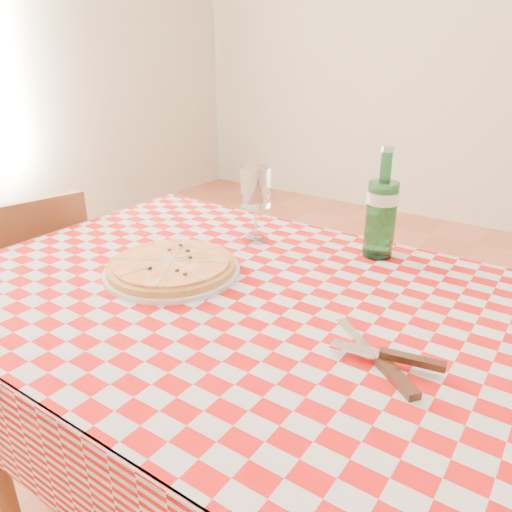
# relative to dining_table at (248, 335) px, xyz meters

# --- Properties ---
(dining_table) EXTENTS (1.20, 0.80, 0.75)m
(dining_table) POSITION_rel_dining_table_xyz_m (0.00, 0.00, 0.00)
(dining_table) COLOR brown
(dining_table) RESTS_ON ground
(tablecloth) EXTENTS (1.30, 0.90, 0.01)m
(tablecloth) POSITION_rel_dining_table_xyz_m (0.00, 0.00, 0.09)
(tablecloth) COLOR #B50D0B
(tablecloth) RESTS_ON dining_table
(chair_far) EXTENTS (0.45, 0.45, 0.82)m
(chair_far) POSITION_rel_dining_table_xyz_m (-0.87, 0.00, -0.19)
(chair_far) COLOR brown
(chair_far) RESTS_ON ground
(pizza_plate) EXTENTS (0.38, 0.38, 0.04)m
(pizza_plate) POSITION_rel_dining_table_xyz_m (-0.20, -0.01, 0.12)
(pizza_plate) COLOR #BB863E
(pizza_plate) RESTS_ON tablecloth
(water_bottle) EXTENTS (0.10, 0.10, 0.27)m
(water_bottle) POSITION_rel_dining_table_xyz_m (0.14, 0.35, 0.23)
(water_bottle) COLOR #19642A
(water_bottle) RESTS_ON tablecloth
(wine_glass) EXTENTS (0.10, 0.10, 0.20)m
(wine_glass) POSITION_rel_dining_table_xyz_m (-0.16, 0.26, 0.20)
(wine_glass) COLOR white
(wine_glass) RESTS_ON tablecloth
(cutlery) EXTENTS (0.29, 0.25, 0.03)m
(cutlery) POSITION_rel_dining_table_xyz_m (0.31, -0.07, 0.11)
(cutlery) COLOR silver
(cutlery) RESTS_ON tablecloth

